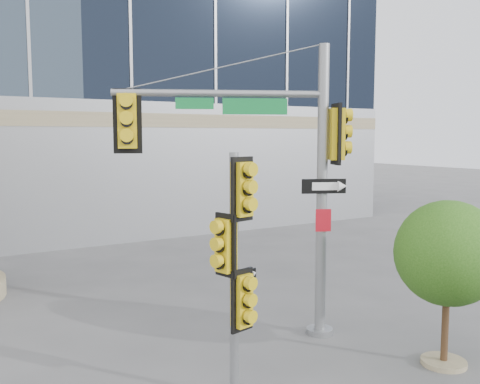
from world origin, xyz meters
TOP-DOWN VIEW (x-y plane):
  - ground at (0.00, 0.00)m, footprint 120.00×120.00m
  - main_signal_pole at (0.79, 1.98)m, footprint 4.75×2.45m
  - secondary_signal_pole at (-1.38, -0.19)m, footprint 0.79×0.56m
  - street_tree at (2.94, -1.07)m, footprint 2.12×2.07m

SIDE VIEW (x-z plane):
  - ground at x=0.00m, z-range 0.00..0.00m
  - street_tree at x=2.94m, z-range 0.52..3.82m
  - secondary_signal_pole at x=-1.38m, z-range 0.37..4.63m
  - main_signal_pole at x=0.79m, z-range 0.78..7.31m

